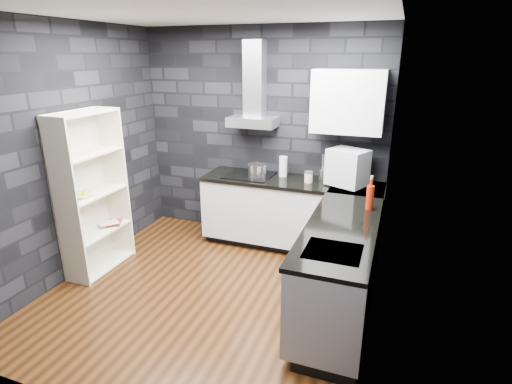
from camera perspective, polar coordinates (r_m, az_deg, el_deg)
The scene contains 28 objects.
ground at distance 4.33m, azimuth -6.60°, elevation -13.94°, with size 3.20×3.20×0.00m, color #3E200D.
ceiling at distance 3.66m, azimuth -8.33°, elevation 24.35°, with size 3.20×3.20×0.00m, color white.
wall_back at distance 5.23m, azimuth 0.82°, elevation 8.01°, with size 3.20×0.05×2.70m, color black.
wall_front at distance 2.53m, azimuth -24.39°, elevation -5.99°, with size 3.20×0.05×2.70m, color black.
wall_left at distance 4.73m, azimuth -25.23°, elevation 5.02°, with size 0.05×3.20×2.70m, color black.
wall_right at distance 3.38m, azimuth 18.00°, elevation 0.87°, with size 0.05×3.20×2.70m, color black.
toekick_back at distance 5.25m, azimuth 4.91°, elevation -7.04°, with size 2.18×0.50×0.10m, color black.
toekick_right at distance 4.06m, azimuth 11.98°, elevation -15.96°, with size 0.50×1.78×0.10m, color black.
counter_back_cab at distance 5.04m, azimuth 4.93°, elevation -2.83°, with size 2.20×0.60×0.76m, color silver.
counter_right_cab at distance 3.83m, azimuth 11.83°, elevation -10.59°, with size 0.60×1.80×0.76m, color silver.
counter_back_top at distance 4.90m, azimuth 5.03°, elevation 1.48°, with size 2.20×0.62×0.04m, color black.
counter_right_top at distance 3.66m, azimuth 12.09°, elevation -5.11°, with size 0.62×1.80×0.04m, color black.
counter_corner_top at distance 4.77m, azimuth 14.36°, elevation 0.48°, with size 0.62×0.62×0.04m, color black.
hood_body at distance 5.03m, azimuth -0.46°, elevation 10.00°, with size 0.60×0.34×0.12m, color silver.
hood_chimney at distance 5.04m, azimuth -0.18°, elevation 15.85°, with size 0.24×0.20×0.90m, color silver.
upper_cabinet at distance 4.71m, azimuth 13.04°, elevation 12.47°, with size 0.80×0.35×0.70m, color silver.
cooktop at distance 5.06m, azimuth -0.95°, elevation 2.44°, with size 0.58×0.50×0.01m, color black.
sink_rim at distance 3.20m, azimuth 10.94°, elevation -8.37°, with size 0.44×0.40×0.01m, color silver.
pot at distance 4.98m, azimuth 0.18°, elevation 3.06°, with size 0.23×0.23×0.13m, color silver.
glass_vase at distance 5.01m, azimuth 3.90°, elevation 3.66°, with size 0.10×0.10×0.25m, color silver.
storage_jar at distance 4.81m, azimuth 7.52°, elevation 2.07°, with size 0.10×0.10×0.12m, color #CDB191.
utensil_crock at distance 4.94m, azimuth 9.54°, elevation 2.48°, with size 0.10×0.10×0.13m, color silver.
appliance_garage at distance 4.71m, azimuth 12.94°, elevation 3.45°, with size 0.41×0.32×0.41m, color #B2B5BA.
red_bottle at distance 4.07m, azimuth 15.95°, elevation -0.77°, with size 0.07×0.07×0.24m, color #931A06.
bookshelf at distance 4.74m, azimuth -22.34°, elevation -0.25°, with size 0.34×0.80×1.80m, color silver.
fruit_bowl at distance 4.63m, azimuth -23.52°, elevation -0.35°, with size 0.22×0.22×0.05m, color white.
book_red at distance 4.99m, azimuth -20.59°, elevation -3.12°, with size 0.16×0.02×0.22m, color maroon.
book_second at distance 4.98m, azimuth -20.61°, elevation -2.88°, with size 0.15×0.02×0.21m, color #B2B2B2.
Camera 1 is at (1.69, -3.23, 2.35)m, focal length 28.00 mm.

